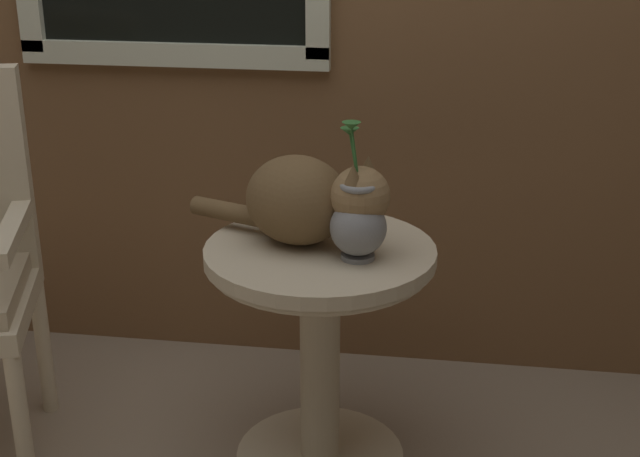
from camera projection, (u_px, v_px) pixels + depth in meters
name	position (u px, v px, depth m)	size (l,w,h in m)	color
wicker_side_table	(320.00, 320.00, 2.30)	(0.58, 0.58, 0.63)	beige
cat	(306.00, 199.00, 2.21)	(0.54, 0.30, 0.24)	brown
pewter_vase_with_ivy	(358.00, 221.00, 2.13)	(0.14, 0.14, 0.33)	gray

